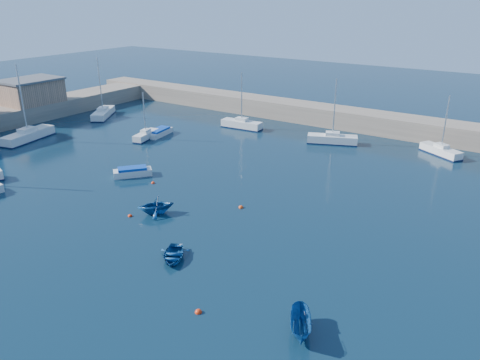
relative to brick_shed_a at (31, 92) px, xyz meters
The scene contains 18 objects.
ground 48.55m from the brick_shed_a, 29.74° to the right, with size 220.00×220.00×0.00m, color #0C2335.
back_wall 47.50m from the brick_shed_a, 27.65° to the left, with size 96.00×4.50×2.60m, color gray.
brick_shed_a is the anchor object (origin of this frame).
sailboat_2 12.87m from the brick_shed_a, 37.91° to the right, with size 3.68×7.83×9.89m.
sailboat_3 22.61m from the brick_shed_a, ahead, with size 2.34×4.79×6.25m.
sailboat_4 10.95m from the brick_shed_a, 38.73° to the left, with size 5.53×6.94×9.17m.
sailboat_5 32.77m from the brick_shed_a, 23.52° to the left, with size 6.08×2.10×7.97m.
sailboat_6 45.81m from the brick_shed_a, 17.00° to the left, with size 6.48×4.00×8.31m.
sailboat_7 58.77m from the brick_shed_a, 16.10° to the left, with size 5.35×4.10×7.14m.
motorboat_1 32.36m from the brick_shed_a, 16.73° to the right, with size 3.58×3.91×0.97m.
motorboat_2 23.16m from the brick_shed_a, ahead, with size 2.34×4.73×0.93m.
dinghy_center 49.72m from the brick_shed_a, 23.23° to the right, with size 2.21×3.09×0.64m, color navy.
dinghy_left 42.04m from the brick_shed_a, 20.46° to the right, with size 2.70×3.12×1.65m, color navy.
dinghy_right 61.06m from the brick_shed_a, 20.84° to the right, with size 1.23×3.26×1.26m, color navy.
buoy_0 41.31m from the brick_shed_a, 23.38° to the right, with size 0.39×0.39×0.39m, color red.
buoy_1 45.95m from the brick_shed_a, 11.96° to the right, with size 0.46×0.46×0.46m, color #C93B0F.
buoy_3 35.58m from the brick_shed_a, 15.72° to the right, with size 0.38×0.38×0.38m, color red.
buoy_5 56.19m from the brick_shed_a, 24.65° to the right, with size 0.44×0.44×0.44m, color red.
Camera 1 is at (24.03, -17.37, 17.96)m, focal length 35.00 mm.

